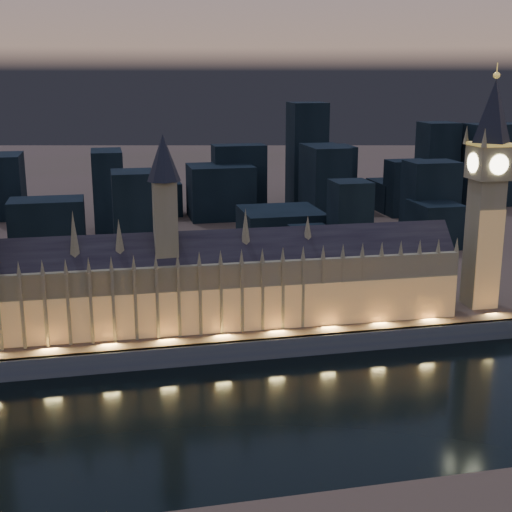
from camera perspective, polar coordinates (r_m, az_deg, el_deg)
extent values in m
plane|color=black|center=(244.29, 1.66, -11.95)|extent=(2000.00, 2000.00, 0.00)
cube|color=brown|center=(741.37, -8.16, 6.28)|extent=(2000.00, 960.00, 8.00)
cube|color=#414D58|center=(279.07, -0.39, -7.54)|extent=(2000.00, 2.50, 8.00)
cube|color=olive|center=(290.75, -3.14, -2.87)|extent=(200.34, 23.74, 28.00)
cube|color=#AC7E48|center=(282.70, -2.79, -4.45)|extent=(200.00, 0.50, 18.00)
cube|color=black|center=(286.12, -3.19, 0.38)|extent=(200.27, 20.00, 16.26)
cube|color=olive|center=(280.82, -7.26, 2.73)|extent=(9.00, 9.00, 32.00)
cone|color=black|center=(276.82, -7.43, 7.80)|extent=(13.00, 13.00, 18.00)
cube|color=olive|center=(279.09, -18.20, -4.36)|extent=(1.20, 1.20, 28.00)
cone|color=olive|center=(274.84, -18.47, -0.96)|extent=(2.00, 2.00, 6.00)
cube|color=olive|center=(278.28, -16.49, -4.28)|extent=(1.20, 1.20, 28.00)
cone|color=olive|center=(274.02, -16.74, -0.87)|extent=(2.00, 2.00, 6.00)
cube|color=olive|center=(277.72, -14.77, -4.19)|extent=(1.20, 1.20, 28.00)
cone|color=olive|center=(273.45, -15.00, -0.78)|extent=(2.00, 2.00, 6.00)
cube|color=olive|center=(277.41, -13.05, -4.11)|extent=(1.20, 1.20, 28.00)
cone|color=olive|center=(273.14, -13.25, -0.68)|extent=(2.00, 2.00, 6.00)
cube|color=olive|center=(277.35, -11.33, -4.01)|extent=(1.20, 1.20, 28.00)
cone|color=olive|center=(273.07, -11.51, -0.59)|extent=(2.00, 2.00, 6.00)
cube|color=olive|center=(277.54, -9.61, -3.92)|extent=(1.20, 1.20, 28.00)
cone|color=olive|center=(273.27, -9.76, -0.50)|extent=(2.00, 2.00, 6.00)
cube|color=olive|center=(277.98, -7.89, -3.82)|extent=(1.20, 1.20, 28.00)
cone|color=olive|center=(273.71, -8.02, -0.40)|extent=(2.00, 2.00, 6.00)
cube|color=olive|center=(278.67, -6.18, -3.72)|extent=(1.20, 1.20, 28.00)
cone|color=olive|center=(274.41, -6.29, -0.31)|extent=(2.00, 2.00, 6.00)
cube|color=olive|center=(279.61, -4.48, -3.61)|extent=(1.20, 1.20, 28.00)
cone|color=olive|center=(275.36, -4.57, -0.21)|extent=(2.00, 2.00, 6.00)
cube|color=olive|center=(280.78, -2.79, -3.51)|extent=(1.20, 1.20, 28.00)
cone|color=olive|center=(276.56, -2.86, -0.12)|extent=(2.00, 2.00, 6.00)
cube|color=olive|center=(282.21, -1.12, -3.40)|extent=(1.20, 1.20, 28.00)
cone|color=olive|center=(278.00, -1.16, -0.02)|extent=(2.00, 2.00, 6.00)
cube|color=olive|center=(283.86, 0.53, -3.29)|extent=(1.20, 1.20, 28.00)
cone|color=olive|center=(279.69, 0.51, 0.07)|extent=(2.00, 2.00, 6.00)
cube|color=olive|center=(285.76, 2.16, -3.17)|extent=(1.20, 1.20, 28.00)
cone|color=olive|center=(281.61, 2.16, 0.16)|extent=(2.00, 2.00, 6.00)
cube|color=olive|center=(287.88, 3.77, -3.06)|extent=(1.20, 1.20, 28.00)
cone|color=olive|center=(283.76, 3.79, 0.25)|extent=(2.00, 2.00, 6.00)
cube|color=olive|center=(290.22, 5.35, -2.95)|extent=(1.20, 1.20, 28.00)
cone|color=olive|center=(286.14, 5.40, 0.34)|extent=(2.00, 2.00, 6.00)
cube|color=olive|center=(292.78, 6.91, -2.83)|extent=(1.20, 1.20, 28.00)
cone|color=olive|center=(288.73, 6.97, 0.42)|extent=(2.00, 2.00, 6.00)
cube|color=olive|center=(295.56, 8.44, -2.72)|extent=(1.20, 1.20, 28.00)
cone|color=olive|center=(291.55, 8.52, 0.51)|extent=(2.00, 2.00, 6.00)
cube|color=olive|center=(298.54, 9.94, -2.61)|extent=(1.20, 1.20, 28.00)
cone|color=olive|center=(294.57, 10.04, 0.59)|extent=(2.00, 2.00, 6.00)
cube|color=olive|center=(301.73, 11.40, -2.49)|extent=(1.20, 1.20, 28.00)
cone|color=olive|center=(297.80, 11.52, 0.67)|extent=(2.00, 2.00, 6.00)
cube|color=olive|center=(305.10, 12.84, -2.38)|extent=(1.20, 1.20, 28.00)
cone|color=olive|center=(301.22, 12.97, 0.75)|extent=(2.00, 2.00, 6.00)
cube|color=olive|center=(308.67, 14.24, -2.27)|extent=(1.20, 1.20, 28.00)
cone|color=olive|center=(304.83, 14.39, 0.82)|extent=(2.00, 2.00, 6.00)
cube|color=olive|center=(312.42, 15.61, -2.16)|extent=(1.20, 1.20, 28.00)
cone|color=olive|center=(308.63, 15.77, 0.90)|extent=(2.00, 2.00, 6.00)
cone|color=olive|center=(280.66, -14.38, 1.76)|extent=(4.40, 4.40, 18.00)
cone|color=olive|center=(280.93, -10.89, 1.55)|extent=(4.40, 4.40, 14.00)
cone|color=olive|center=(286.15, -0.84, 2.25)|extent=(4.40, 4.40, 16.00)
cone|color=olive|center=(292.76, 4.15, 2.10)|extent=(4.40, 4.40, 12.00)
cube|color=olive|center=(326.27, 17.69, 0.98)|extent=(12.12, 12.12, 56.45)
cube|color=#AC7E48|center=(322.55, 18.14, -0.35)|extent=(12.00, 0.50, 44.00)
cube|color=olive|center=(320.24, 18.17, 7.13)|extent=(15.00, 15.00, 14.24)
cube|color=#F2C64C|center=(319.43, 18.28, 8.51)|extent=(15.75, 15.75, 1.20)
cone|color=black|center=(318.45, 18.48, 10.93)|extent=(18.00, 18.00, 26.00)
sphere|color=#F2C64C|center=(318.04, 18.69, 13.54)|extent=(2.80, 2.80, 2.80)
cylinder|color=#F2C64C|center=(318.04, 18.73, 13.98)|extent=(0.40, 0.40, 5.00)
cylinder|color=#FFF2BF|center=(313.63, 18.88, 6.93)|extent=(8.40, 0.50, 8.40)
cylinder|color=#FFF2BF|center=(326.89, 17.49, 7.32)|extent=(8.40, 0.50, 8.40)
cylinder|color=#FFF2BF|center=(316.40, 16.95, 7.14)|extent=(0.50, 8.40, 8.40)
cylinder|color=#FFF2BF|center=(324.22, 19.36, 7.12)|extent=(0.50, 8.40, 8.40)
cone|color=olive|center=(308.90, 17.82, 8.99)|extent=(2.60, 2.60, 8.00)
cone|color=olive|center=(321.93, 16.49, 9.29)|extent=(2.60, 2.60, 8.00)
cone|color=olive|center=(329.37, 18.81, 9.22)|extent=(2.60, 2.60, 8.00)
cube|color=black|center=(368.83, 4.32, 0.52)|extent=(19.03, 19.80, 23.52)
cube|color=black|center=(581.19, 18.33, 6.94)|extent=(42.59, 22.95, 62.47)
cube|color=black|center=(384.82, 7.49, 2.67)|extent=(19.65, 20.18, 44.95)
cube|color=black|center=(515.11, -1.49, 5.28)|extent=(19.44, 30.73, 35.78)
cube|color=black|center=(520.59, -1.37, 6.16)|extent=(37.76, 19.44, 49.82)
cube|color=black|center=(467.50, -11.74, 5.08)|extent=(18.99, 34.57, 52.70)
cube|color=black|center=(376.87, -9.74, 2.83)|extent=(21.11, 25.14, 51.42)
cube|color=black|center=(390.53, -16.28, 1.74)|extent=(38.19, 23.57, 36.55)
cube|color=black|center=(549.67, 11.61, 4.82)|extent=(43.78, 39.06, 21.40)
cube|color=black|center=(537.54, -19.15, 5.34)|extent=(19.72, 40.72, 44.53)
cube|color=black|center=(505.30, -2.85, 5.17)|extent=(44.53, 36.65, 37.34)
cube|color=black|center=(520.73, -8.27, 4.56)|extent=(40.45, 27.15, 23.67)
cube|color=black|center=(486.48, 5.47, 5.69)|extent=(24.63, 41.01, 52.87)
cube|color=black|center=(408.77, 1.97, 2.03)|extent=(44.15, 42.43, 24.66)
cube|color=black|center=(454.15, 13.75, 4.38)|extent=(30.39, 22.61, 47.88)
cube|color=black|center=(524.11, 11.96, 5.35)|extent=(28.33, 19.81, 39.71)
cube|color=black|center=(437.25, 14.09, 2.51)|extent=(24.83, 31.49, 25.88)
cube|color=black|center=(548.71, 6.62, 6.34)|extent=(19.19, 29.53, 46.74)
cube|color=black|center=(537.31, 4.08, 7.96)|extent=(26.00, 26.00, 78.93)
cube|color=black|center=(576.90, 14.26, 7.20)|extent=(26.00, 26.00, 62.95)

